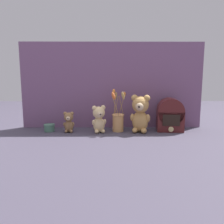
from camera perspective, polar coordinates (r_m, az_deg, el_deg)
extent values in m
plane|color=#3D3847|center=(1.85, 0.01, -4.83)|extent=(4.00, 4.00, 0.00)
cube|color=#704C70|center=(1.96, -0.04, 6.36)|extent=(1.49, 0.02, 0.70)
ellipsoid|color=tan|center=(1.84, 6.80, -2.25)|extent=(0.15, 0.13, 0.17)
sphere|color=tan|center=(1.82, 6.88, 1.78)|extent=(0.13, 0.13, 0.13)
sphere|color=#D1B289|center=(1.78, 6.66, 1.33)|extent=(0.06, 0.06, 0.06)
sphere|color=black|center=(1.75, 6.55, 1.25)|extent=(0.02, 0.02, 0.02)
sphere|color=tan|center=(1.81, 8.37, 3.30)|extent=(0.05, 0.05, 0.05)
sphere|color=tan|center=(1.82, 5.46, 3.40)|extent=(0.05, 0.05, 0.05)
ellipsoid|color=tan|center=(1.82, 8.60, -1.49)|extent=(0.05, 0.06, 0.08)
ellipsoid|color=tan|center=(1.84, 4.96, -1.33)|extent=(0.05, 0.06, 0.08)
ellipsoid|color=tan|center=(1.82, 7.67, -4.48)|extent=(0.06, 0.08, 0.04)
ellipsoid|color=tan|center=(1.83, 5.54, -4.37)|extent=(0.06, 0.08, 0.04)
ellipsoid|color=#DBBC84|center=(1.83, -3.16, -3.07)|extent=(0.11, 0.09, 0.12)
sphere|color=#DBBC84|center=(1.81, -3.19, -0.14)|extent=(0.09, 0.09, 0.09)
sphere|color=#D1B289|center=(1.77, -2.94, -0.50)|extent=(0.04, 0.04, 0.04)
sphere|color=black|center=(1.76, -2.80, -0.57)|extent=(0.01, 0.01, 0.01)
sphere|color=#DBBC84|center=(1.81, -2.16, 1.05)|extent=(0.04, 0.04, 0.04)
sphere|color=#DBBC84|center=(1.80, -4.25, 0.96)|extent=(0.04, 0.04, 0.04)
ellipsoid|color=#DBBC84|center=(1.82, -1.81, -2.38)|extent=(0.04, 0.05, 0.05)
ellipsoid|color=#DBBC84|center=(1.81, -4.44, -2.53)|extent=(0.04, 0.05, 0.05)
ellipsoid|color=#DBBC84|center=(1.82, -2.20, -4.61)|extent=(0.04, 0.06, 0.03)
ellipsoid|color=#DBBC84|center=(1.81, -3.73, -4.71)|extent=(0.04, 0.06, 0.03)
ellipsoid|color=olive|center=(1.87, -10.32, -3.38)|extent=(0.07, 0.06, 0.09)
sphere|color=olive|center=(1.85, -10.39, -1.20)|extent=(0.07, 0.07, 0.07)
sphere|color=#D1B289|center=(1.83, -10.49, -1.49)|extent=(0.03, 0.03, 0.03)
sphere|color=black|center=(1.81, -10.55, -1.55)|extent=(0.01, 0.01, 0.01)
sphere|color=olive|center=(1.84, -9.62, -0.34)|extent=(0.03, 0.03, 0.03)
sphere|color=olive|center=(1.85, -11.21, -0.35)|extent=(0.03, 0.03, 0.03)
ellipsoid|color=olive|center=(1.85, -9.36, -2.93)|extent=(0.02, 0.03, 0.04)
ellipsoid|color=olive|center=(1.86, -11.35, -2.93)|extent=(0.02, 0.03, 0.04)
ellipsoid|color=olive|center=(1.85, -9.79, -4.58)|extent=(0.02, 0.04, 0.02)
ellipsoid|color=olive|center=(1.86, -10.95, -4.58)|extent=(0.02, 0.04, 0.02)
cylinder|color=tan|center=(1.86, 1.46, -2.59)|extent=(0.09, 0.09, 0.14)
torus|color=tan|center=(1.85, 1.47, -0.68)|extent=(0.10, 0.10, 0.01)
cylinder|color=#9E7542|center=(1.87, 1.09, 1.72)|extent=(0.03, 0.02, 0.14)
ellipsoid|color=tan|center=(1.87, 0.94, 3.88)|extent=(0.03, 0.03, 0.06)
cylinder|color=#9E7542|center=(1.80, 0.80, 1.60)|extent=(0.06, 0.03, 0.15)
ellipsoid|color=#C65B28|center=(1.76, 0.36, 3.89)|extent=(0.05, 0.04, 0.06)
cylinder|color=#9E7542|center=(1.85, 0.70, 2.16)|extent=(0.02, 0.03, 0.17)
ellipsoid|color=orange|center=(1.84, 0.41, 4.82)|extent=(0.03, 0.04, 0.05)
cylinder|color=#9E7542|center=(1.87, 2.37, 1.84)|extent=(0.04, 0.04, 0.15)
ellipsoid|color=orange|center=(1.88, 2.91, 4.12)|extent=(0.05, 0.05, 0.06)
cylinder|color=#9E7542|center=(1.81, 2.23, 1.63)|extent=(0.04, 0.03, 0.15)
ellipsoid|color=tan|center=(1.78, 2.67, 3.93)|extent=(0.04, 0.04, 0.07)
cube|color=#4C1919|center=(1.93, 13.75, -2.11)|extent=(0.22, 0.15, 0.16)
cylinder|color=#4C1919|center=(1.91, 13.85, 0.22)|extent=(0.22, 0.15, 0.20)
cube|color=black|center=(1.86, 14.09, -1.95)|extent=(0.13, 0.02, 0.09)
cylinder|color=#D6BC7A|center=(1.87, 14.01, -4.05)|extent=(0.04, 0.01, 0.04)
cylinder|color=#47705B|center=(1.93, -14.83, -3.83)|extent=(0.08, 0.08, 0.05)
cylinder|color=#47705B|center=(1.93, -14.87, -3.02)|extent=(0.09, 0.09, 0.01)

